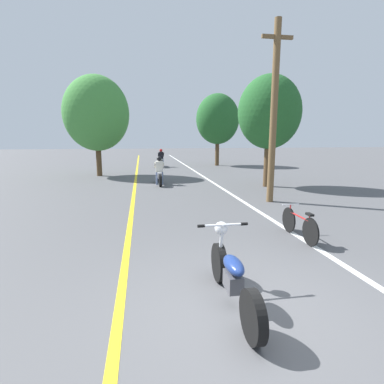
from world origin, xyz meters
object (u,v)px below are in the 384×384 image
at_px(motorcycle_foreground, 232,276).
at_px(utility_pole, 274,112).
at_px(roadside_tree_right_near, 270,112).
at_px(roadside_tree_left, 96,114).
at_px(motorcycle_rider_lead, 159,174).
at_px(roadside_tree_right_far, 218,119).
at_px(motorcycle_rider_far, 161,160).
at_px(bicycle_parked, 299,224).

bearing_deg(motorcycle_foreground, utility_pole, 61.96).
height_order(roadside_tree_right_near, roadside_tree_left, roadside_tree_left).
relative_size(utility_pole, motorcycle_rider_lead, 3.02).
bearing_deg(roadside_tree_left, utility_pole, -50.67).
bearing_deg(roadside_tree_right_near, motorcycle_foreground, -115.83).
bearing_deg(roadside_tree_right_near, roadside_tree_left, 147.10).
height_order(roadside_tree_right_far, roadside_tree_left, roadside_tree_left).
xyz_separation_m(motorcycle_foreground, motorcycle_rider_lead, (-0.35, 11.13, 0.11)).
relative_size(roadside_tree_left, motorcycle_rider_far, 2.81).
relative_size(motorcycle_foreground, motorcycle_rider_lead, 1.04).
bearing_deg(roadside_tree_left, bicycle_parked, -64.26).
height_order(utility_pole, roadside_tree_right_far, utility_pole).
bearing_deg(roadside_tree_right_near, motorcycle_rider_far, 112.73).
relative_size(utility_pole, roadside_tree_right_near, 1.21).
xyz_separation_m(roadside_tree_left, motorcycle_rider_far, (4.09, 4.96, -3.18)).
relative_size(roadside_tree_right_near, motorcycle_rider_far, 2.44).
xyz_separation_m(roadside_tree_right_near, roadside_tree_right_far, (0.32, 10.91, 0.32)).
relative_size(utility_pole, bicycle_parked, 3.88).
relative_size(roadside_tree_right_far, motorcycle_foreground, 2.70).
relative_size(utility_pole, roadside_tree_left, 1.05).
xyz_separation_m(roadside_tree_right_near, motorcycle_foreground, (-4.69, -9.69, -3.03)).
xyz_separation_m(roadside_tree_left, motorcycle_foreground, (3.78, -15.17, -3.29)).
distance_m(motorcycle_foreground, motorcycle_rider_lead, 11.14).
xyz_separation_m(motorcycle_rider_far, bicycle_parked, (2.05, -17.69, -0.20)).
relative_size(motorcycle_rider_far, bicycle_parked, 1.31).
relative_size(roadside_tree_left, motorcycle_foreground, 2.75).
relative_size(roadside_tree_left, bicycle_parked, 3.69).
relative_size(utility_pole, motorcycle_rider_far, 2.95).
distance_m(utility_pole, roadside_tree_right_near, 3.54).
bearing_deg(motorcycle_foreground, motorcycle_rider_far, 89.09).
bearing_deg(utility_pole, roadside_tree_right_far, 83.57).
relative_size(roadside_tree_right_far, motorcycle_rider_lead, 2.81).
bearing_deg(motorcycle_rider_lead, utility_pole, -51.53).
relative_size(motorcycle_rider_lead, bicycle_parked, 1.29).
xyz_separation_m(roadside_tree_right_near, bicycle_parked, (-2.32, -7.26, -3.12)).
distance_m(roadside_tree_right_near, roadside_tree_left, 10.09).
xyz_separation_m(roadside_tree_right_far, motorcycle_rider_far, (-4.69, -0.47, -3.24)).
height_order(roadside_tree_right_near, motorcycle_rider_lead, roadside_tree_right_near).
xyz_separation_m(utility_pole, motorcycle_rider_far, (-3.09, 13.72, -2.67)).
height_order(roadside_tree_left, motorcycle_rider_lead, roadside_tree_left).
xyz_separation_m(utility_pole, motorcycle_foreground, (-3.41, -6.40, -2.79)).
xyz_separation_m(motorcycle_rider_lead, motorcycle_rider_far, (0.67, 8.99, 0.01)).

